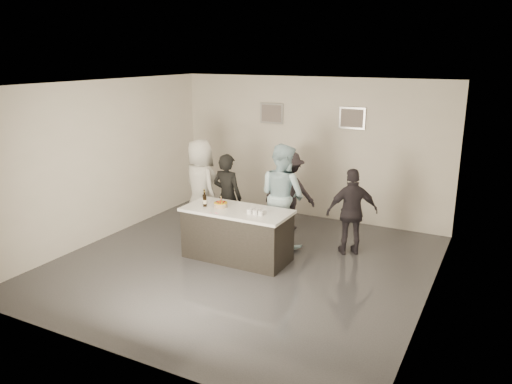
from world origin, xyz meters
TOP-DOWN VIEW (x-y plane):
  - floor at (0.00, 0.00)m, footprint 6.00×6.00m
  - ceiling at (0.00, 0.00)m, footprint 6.00×6.00m
  - wall_back at (0.00, 3.00)m, footprint 6.00×0.04m
  - wall_front at (0.00, -3.00)m, footprint 6.00×0.04m
  - wall_left at (-3.00, 0.00)m, footprint 0.04×6.00m
  - wall_right at (3.00, 0.00)m, footprint 0.04×6.00m
  - picture_left at (-0.90, 2.97)m, footprint 0.54×0.04m
  - picture_right at (0.90, 2.97)m, footprint 0.54×0.04m
  - bar_counter at (-0.20, 0.17)m, footprint 1.86×0.86m
  - cake at (-0.51, 0.16)m, footprint 0.23×0.23m
  - beer_bottle_a at (-0.85, 0.17)m, footprint 0.07×0.07m
  - beer_bottle_b at (-0.77, 0.06)m, footprint 0.07×0.07m
  - tumbler_cluster at (0.21, 0.12)m, footprint 0.30×0.19m
  - candles at (-0.47, -0.18)m, footprint 0.24×0.08m
  - person_main_black at (-0.86, 0.96)m, footprint 0.62×0.42m
  - person_main_blue at (0.21, 1.15)m, footprint 1.13×1.01m
  - person_guest_left at (-1.51, 1.04)m, footprint 1.08×0.93m
  - person_guest_right at (1.48, 1.32)m, footprint 0.97×0.80m
  - person_guest_back at (-0.03, 2.02)m, footprint 1.09×0.70m

SIDE VIEW (x-z plane):
  - floor at x=0.00m, z-range 0.00..0.00m
  - bar_counter at x=-0.20m, z-range 0.00..0.90m
  - person_guest_right at x=1.48m, z-range 0.00..1.55m
  - person_guest_back at x=-0.03m, z-range 0.00..1.59m
  - person_main_black at x=-0.86m, z-range 0.00..1.66m
  - candles at x=-0.47m, z-range 0.90..0.91m
  - person_guest_left at x=-1.51m, z-range 0.00..1.87m
  - cake at x=-0.51m, z-range 0.90..0.97m
  - tumbler_cluster at x=0.21m, z-range 0.90..0.98m
  - person_main_blue at x=0.21m, z-range 0.00..1.91m
  - beer_bottle_a at x=-0.85m, z-range 0.90..1.16m
  - beer_bottle_b at x=-0.77m, z-range 0.90..1.16m
  - wall_back at x=0.00m, z-range 0.00..3.00m
  - wall_front at x=0.00m, z-range 0.00..3.00m
  - wall_left at x=-3.00m, z-range 0.00..3.00m
  - wall_right at x=3.00m, z-range 0.00..3.00m
  - picture_left at x=-0.90m, z-range 1.98..2.42m
  - picture_right at x=0.90m, z-range 1.98..2.42m
  - ceiling at x=0.00m, z-range 3.00..3.00m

